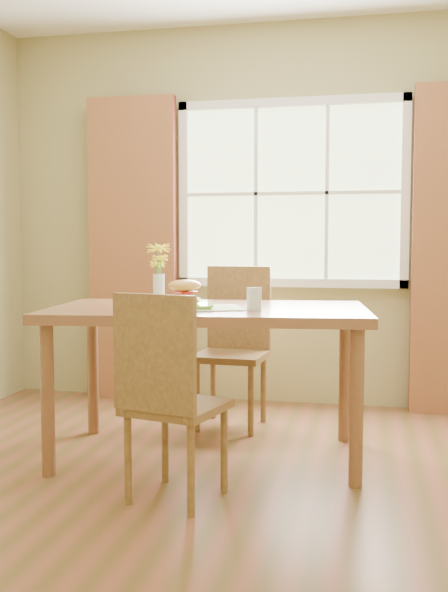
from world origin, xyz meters
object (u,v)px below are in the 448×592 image
chair_near (167,389)px  croissant_sandwich (184,293)px  dining_table (208,323)px  chair_far (235,338)px  water_glass (254,299)px  flower_vase (159,267)px

chair_near → croissant_sandwich: 0.71m
dining_table → chair_far: chair_far is taller
chair_near → croissant_sandwich: (-0.08, 0.60, 0.38)m
chair_near → chair_far: (0.03, 1.41, 0.03)m
chair_far → dining_table: bearing=-86.4°
chair_far → water_glass: 0.92m
chair_near → water_glass: 0.74m
dining_table → chair_near: chair_near is taller
chair_near → croissant_sandwich: bearing=112.2°
dining_table → chair_far: (0.01, 0.71, -0.18)m
water_glass → chair_far: bearing=107.6°
chair_near → chair_far: 1.41m
chair_far → flower_vase: flower_vase is taller
chair_near → dining_table: bearing=102.5°
chair_near → flower_vase: 1.07m
dining_table → croissant_sandwich: croissant_sandwich is taller
dining_table → water_glass: bearing=-28.8°
dining_table → chair_near: (-0.02, -0.70, -0.21)m
dining_table → croissant_sandwich: bearing=-142.5°
water_glass → flower_vase: flower_vase is taller
croissant_sandwich → dining_table: bearing=14.9°
chair_far → flower_vase: (-0.34, -0.52, 0.47)m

